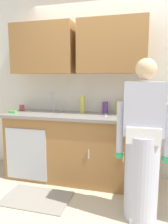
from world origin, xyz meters
TOP-DOWN VIEW (x-y plane):
  - ground_plane at (0.00, 0.00)m, footprint 9.00×9.00m
  - kitchen_wall_with_uppers at (-0.14, 0.99)m, footprint 4.80×0.44m
  - counter_cabinet at (-0.55, 0.70)m, footprint 1.90×0.62m
  - countertop at (-0.55, 0.70)m, footprint 1.96×0.66m
  - sink at (-0.89, 0.71)m, footprint 0.50×0.36m
  - person_at_sink at (0.37, 0.02)m, footprint 0.55×0.34m
  - floor_mat at (-0.83, 0.05)m, footprint 0.80×0.50m
  - bottle_cleaner_spray at (0.17, 0.89)m, footprint 0.08×0.08m
  - bottle_soap at (0.04, 0.93)m, footprint 0.08×0.08m
  - bottle_dish_liquid at (-0.15, 0.92)m, footprint 0.08×0.08m
  - bottle_water_short at (-0.48, 0.86)m, footprint 0.06×0.06m
  - cup_by_sink at (-1.44, 0.83)m, footprint 0.08×0.08m
  - knife_on_counter at (-0.10, 0.68)m, footprint 0.08×0.24m
  - sponge at (-1.44, 0.58)m, footprint 0.11×0.07m

SIDE VIEW (x-z plane):
  - ground_plane at x=0.00m, z-range 0.00..0.00m
  - floor_mat at x=-0.83m, z-range 0.00..0.01m
  - counter_cabinet at x=-0.55m, z-range 0.00..0.90m
  - person_at_sink at x=0.37m, z-range -0.12..1.50m
  - countertop at x=-0.55m, z-range 0.90..0.94m
  - sink at x=-0.89m, z-range 0.75..1.10m
  - knife_on_counter at x=-0.10m, z-range 0.94..0.95m
  - sponge at x=-1.44m, z-range 0.94..0.97m
  - cup_by_sink at x=-1.44m, z-range 0.94..1.03m
  - bottle_dish_liquid at x=-0.15m, z-range 0.94..1.10m
  - bottle_soap at x=0.04m, z-range 0.94..1.11m
  - bottle_water_short at x=-0.48m, z-range 0.94..1.19m
  - bottle_cleaner_spray at x=0.17m, z-range 0.94..1.22m
  - kitchen_wall_with_uppers at x=-0.14m, z-range 0.13..2.83m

